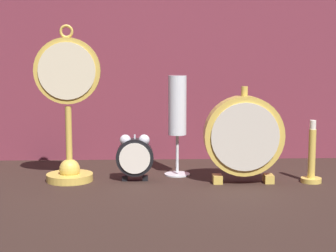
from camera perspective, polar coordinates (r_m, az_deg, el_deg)
The scene contains 7 objects.
ground_plane at distance 1.18m, azimuth 0.15°, elevation -6.38°, with size 4.00×4.00×0.00m, color black.
fabric_backdrop_drape at distance 1.47m, azimuth -0.37°, elevation 9.29°, with size 1.21×0.01×0.66m, color brown.
pocket_watch_on_stand at distance 1.24m, azimuth -10.11°, elevation 1.45°, with size 0.14×0.10×0.34m.
alarm_clock_twin_bell at distance 1.24m, azimuth -3.39°, elevation -3.00°, with size 0.08×0.03×0.10m.
mantel_clock_silver at distance 1.22m, azimuth 7.71°, elevation -1.05°, with size 0.17×0.04×0.21m.
champagne_flute at distance 1.28m, azimuth 0.95°, elevation 1.35°, with size 0.06×0.06×0.23m.
brass_candlestick at distance 1.26m, azimuth 14.39°, elevation -3.59°, with size 0.04×0.04×0.14m.
Camera 1 is at (-0.05, -1.14, 0.28)m, focal length 60.00 mm.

